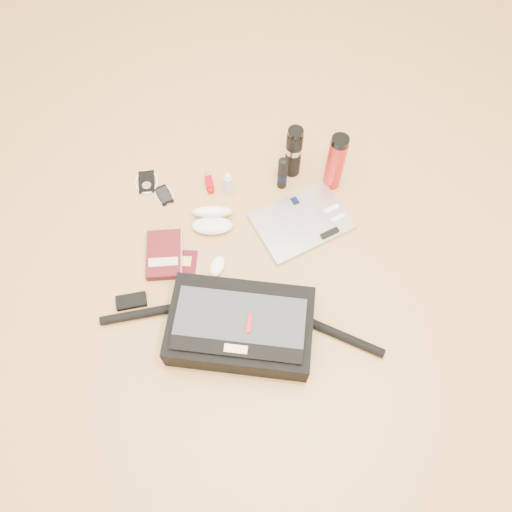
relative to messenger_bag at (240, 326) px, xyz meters
name	(u,v)px	position (x,y,z in m)	size (l,w,h in m)	color
ground	(247,276)	(0.05, 0.23, -0.07)	(4.00, 4.00, 0.00)	tan
messenger_bag	(240,326)	(0.00, 0.00, 0.00)	(1.04, 0.42, 0.15)	black
laptop	(302,222)	(0.30, 0.45, -0.05)	(0.44, 0.38, 0.04)	#AAABAD
book	(165,255)	(-0.27, 0.35, -0.05)	(0.15, 0.21, 0.04)	#4A0F14
passport	(186,263)	(-0.19, 0.31, -0.06)	(0.10, 0.13, 0.01)	#490816
mouse	(217,266)	(-0.07, 0.28, -0.05)	(0.09, 0.11, 0.03)	white
sunglasses_case	(212,219)	(-0.07, 0.49, -0.03)	(0.18, 0.15, 0.10)	white
ipod	(147,182)	(-0.35, 0.72, -0.06)	(0.10, 0.12, 0.01)	black
phone	(164,195)	(-0.27, 0.64, -0.06)	(0.10, 0.11, 0.01)	black
inhaler	(209,182)	(-0.08, 0.68, -0.05)	(0.04, 0.11, 0.03)	#9F020C
spray_bottle	(228,184)	(0.01, 0.64, -0.01)	(0.04, 0.04, 0.13)	#A9CCE0
aerosol_can	(283,173)	(0.24, 0.65, 0.02)	(0.04, 0.04, 0.18)	black
thermos_black	(294,152)	(0.29, 0.72, 0.07)	(0.09, 0.09, 0.26)	black
thermos_red	(335,163)	(0.45, 0.64, 0.08)	(0.09, 0.09, 0.29)	#A91815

